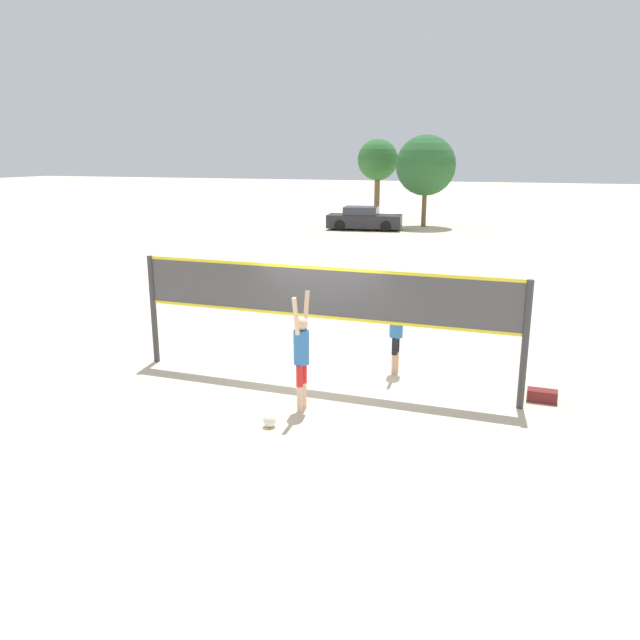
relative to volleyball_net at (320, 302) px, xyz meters
name	(u,v)px	position (x,y,z in m)	size (l,w,h in m)	color
ground_plane	(320,382)	(0.00, 0.00, -1.67)	(200.00, 200.00, 0.00)	beige
volleyball_net	(320,302)	(0.00, 0.00, 0.00)	(7.91, 0.13, 2.39)	#38383D
player_spiker	(301,350)	(0.17, -1.43, -0.53)	(0.28, 0.71, 2.16)	beige
player_blocker	(396,327)	(1.30, 1.08, -0.65)	(0.28, 0.68, 1.95)	tan
volleyball	(269,421)	(-0.08, -2.31, -1.56)	(0.23, 0.23, 0.23)	silver
gear_bag	(542,396)	(4.26, 0.46, -1.56)	(0.55, 0.26, 0.23)	maroon
parked_car_mid	(364,219)	(-6.60, 26.12, -1.03)	(4.74, 2.51, 1.40)	#232328
tree_left_cluster	(426,166)	(-3.43, 28.99, 2.16)	(3.77, 3.77, 5.72)	brown
tree_right_cluster	(378,160)	(-7.43, 32.30, 2.43)	(2.82, 2.82, 5.57)	brown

